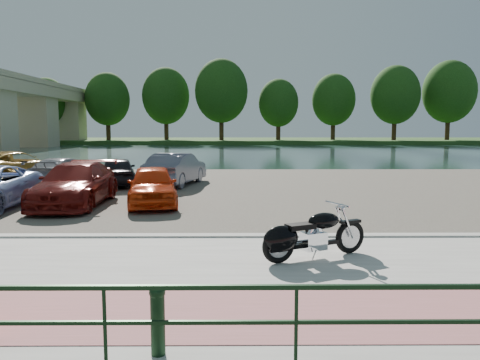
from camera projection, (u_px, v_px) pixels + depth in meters
name	position (u px, v px, depth m)	size (l,w,h in m)	color
ground	(269.00, 265.00, 8.93)	(200.00, 200.00, 0.00)	#595447
promenade	(273.00, 280.00, 7.93)	(60.00, 6.00, 0.10)	#9E9C95
pink_path	(282.00, 311.00, 6.43)	(60.00, 2.00, 0.01)	#A25E5B
kerb	(263.00, 237.00, 10.91)	(60.00, 0.30, 0.14)	#9E9C95
parking_lot	(251.00, 189.00, 19.86)	(60.00, 18.00, 0.04)	#464038
river	(243.00, 153.00, 48.67)	(120.00, 40.00, 0.00)	#1C3231
far_bank	(240.00, 141.00, 80.44)	(120.00, 24.00, 0.60)	#254619
railing	(296.00, 305.00, 4.87)	(24.04, 0.05, 0.90)	black
bollards	(143.00, 317.00, 5.18)	(10.68, 0.18, 0.81)	black
far_trees	(268.00, 96.00, 73.49)	(70.25, 10.68, 12.52)	#322012
motorcycle	(306.00, 236.00, 8.94)	(2.19, 1.19, 1.05)	black
car_3	(75.00, 184.00, 15.48)	(1.98, 4.86, 1.41)	#61110D
car_4	(152.00, 185.00, 15.58)	(1.56, 3.87, 1.32)	red
car_6	(13.00, 167.00, 21.56)	(2.48, 5.38, 1.49)	olive
car_7	(63.00, 171.00, 21.09)	(1.72, 4.24, 1.23)	gray
car_8	(118.00, 171.00, 20.78)	(1.52, 3.79, 1.29)	black
car_9	(176.00, 169.00, 21.02)	(1.53, 4.38, 1.44)	slate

